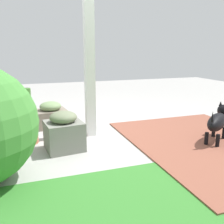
{
  "coord_description": "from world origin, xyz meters",
  "views": [
    {
      "loc": [
        1.02,
        3.15,
        1.14
      ],
      "look_at": [
        -0.01,
        0.19,
        0.37
      ],
      "focal_mm": 40.64,
      "sensor_mm": 36.0,
      "label": 1
    }
  ],
  "objects_px": {
    "porch_pillar": "(89,54)",
    "terracotta_pot_tall": "(28,124)",
    "stone_planter_mid": "(64,132)",
    "dog": "(218,121)",
    "stone_planter_nearest": "(51,115)"
  },
  "relations": [
    {
      "from": "stone_planter_mid",
      "to": "dog",
      "type": "relative_size",
      "value": 0.74
    },
    {
      "from": "stone_planter_mid",
      "to": "dog",
      "type": "bearing_deg",
      "value": 168.88
    },
    {
      "from": "porch_pillar",
      "to": "dog",
      "type": "height_order",
      "value": "porch_pillar"
    },
    {
      "from": "stone_planter_nearest",
      "to": "terracotta_pot_tall",
      "type": "height_order",
      "value": "terracotta_pot_tall"
    },
    {
      "from": "stone_planter_nearest",
      "to": "stone_planter_mid",
      "type": "relative_size",
      "value": 1.07
    },
    {
      "from": "stone_planter_mid",
      "to": "dog",
      "type": "distance_m",
      "value": 1.91
    },
    {
      "from": "porch_pillar",
      "to": "terracotta_pot_tall",
      "type": "relative_size",
      "value": 3.14
    },
    {
      "from": "porch_pillar",
      "to": "stone_planter_mid",
      "type": "distance_m",
      "value": 1.06
    },
    {
      "from": "stone_planter_nearest",
      "to": "dog",
      "type": "bearing_deg",
      "value": 144.83
    },
    {
      "from": "stone_planter_nearest",
      "to": "stone_planter_mid",
      "type": "xyz_separation_m",
      "value": [
        -0.05,
        0.99,
        0.04
      ]
    },
    {
      "from": "terracotta_pot_tall",
      "to": "dog",
      "type": "relative_size",
      "value": 1.11
    },
    {
      "from": "stone_planter_nearest",
      "to": "stone_planter_mid",
      "type": "distance_m",
      "value": 0.99
    },
    {
      "from": "porch_pillar",
      "to": "stone_planter_mid",
      "type": "relative_size",
      "value": 4.71
    },
    {
      "from": "porch_pillar",
      "to": "stone_planter_nearest",
      "type": "relative_size",
      "value": 4.42
    },
    {
      "from": "dog",
      "to": "terracotta_pot_tall",
      "type": "bearing_deg",
      "value": -17.8
    }
  ]
}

